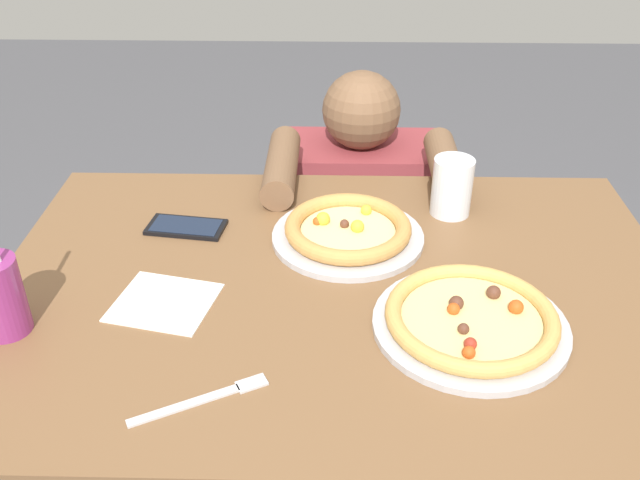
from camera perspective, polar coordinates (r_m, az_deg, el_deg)
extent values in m
cube|color=brown|center=(1.24, 1.35, -4.35)|extent=(1.20, 0.84, 0.04)
cylinder|color=brown|center=(1.81, -15.56, -7.17)|extent=(0.07, 0.07, 0.71)
cylinder|color=brown|center=(1.81, 18.03, -7.57)|extent=(0.07, 0.07, 0.71)
cylinder|color=#B7B7BC|center=(1.15, 12.04, -6.80)|extent=(0.31, 0.31, 0.01)
cylinder|color=#E5CC7F|center=(1.14, 12.11, -6.37)|extent=(0.22, 0.22, 0.01)
torus|color=tan|center=(1.14, 12.15, -6.05)|extent=(0.27, 0.27, 0.03)
sphere|color=brown|center=(1.19, 13.86, -4.14)|extent=(0.02, 0.02, 0.02)
sphere|color=maroon|center=(1.08, 12.07, -8.21)|extent=(0.02, 0.02, 0.02)
sphere|color=brown|center=(1.11, 11.52, -7.05)|extent=(0.02, 0.02, 0.02)
sphere|color=#BF4C19|center=(1.17, 15.57, -5.25)|extent=(0.02, 0.02, 0.02)
sphere|color=#BF4C19|center=(1.07, 11.94, -8.90)|extent=(0.02, 0.02, 0.02)
sphere|color=brown|center=(1.16, 10.97, -5.03)|extent=(0.02, 0.02, 0.02)
sphere|color=#BF4C19|center=(1.14, 10.75, -5.50)|extent=(0.02, 0.02, 0.02)
cylinder|color=#B7B7BC|center=(1.35, 2.26, 0.25)|extent=(0.29, 0.29, 0.01)
cylinder|color=#EFD68C|center=(1.34, 2.27, 0.65)|extent=(0.18, 0.18, 0.01)
torus|color=#C68C47|center=(1.33, 2.28, 1.02)|extent=(0.24, 0.24, 0.03)
sphere|color=gold|center=(1.39, 3.76, 2.42)|extent=(0.02, 0.02, 0.02)
sphere|color=#BF4C19|center=(1.35, -0.24, 1.52)|extent=(0.02, 0.02, 0.02)
sphere|color=gold|center=(1.33, 3.05, 1.09)|extent=(0.03, 0.03, 0.03)
sphere|color=brown|center=(1.34, 1.99, 1.31)|extent=(0.02, 0.02, 0.02)
sphere|color=gold|center=(1.35, 0.25, 1.71)|extent=(0.03, 0.03, 0.03)
cylinder|color=silver|center=(1.43, 10.63, 4.26)|extent=(0.08, 0.08, 0.12)
cube|color=white|center=(1.43, 10.72, 5.95)|extent=(0.04, 0.04, 0.03)
cube|color=white|center=(1.41, 10.77, 5.48)|extent=(0.03, 0.03, 0.03)
cube|color=white|center=(1.21, -12.48, -4.95)|extent=(0.19, 0.18, 0.00)
cube|color=silver|center=(1.02, -10.92, -13.01)|extent=(0.15, 0.09, 0.00)
cube|color=silver|center=(1.04, -5.55, -11.47)|extent=(0.05, 0.04, 0.00)
cube|color=black|center=(1.40, -10.77, 1.03)|extent=(0.16, 0.09, 0.01)
cube|color=#192338|center=(1.40, -10.79, 1.19)|extent=(0.14, 0.08, 0.00)
cylinder|color=#333847|center=(2.04, 2.84, -5.43)|extent=(0.32, 0.32, 0.45)
cube|color=maroon|center=(1.84, 3.14, 3.68)|extent=(0.40, 0.22, 0.28)
sphere|color=brown|center=(1.74, 3.37, 10.44)|extent=(0.19, 0.19, 0.19)
cylinder|color=brown|center=(1.55, -3.13, 5.99)|extent=(0.07, 0.28, 0.07)
cylinder|color=brown|center=(1.56, 10.15, 5.77)|extent=(0.07, 0.28, 0.07)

